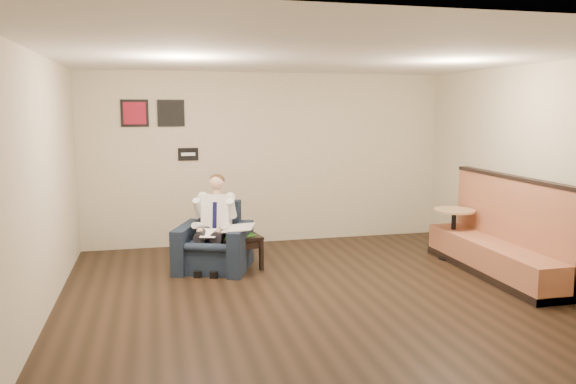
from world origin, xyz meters
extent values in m
plane|color=black|center=(0.00, 0.00, 0.00)|extent=(6.00, 6.00, 0.00)
cube|color=beige|center=(0.00, 3.00, 1.40)|extent=(6.00, 0.02, 2.80)
cube|color=beige|center=(0.00, -3.00, 1.40)|extent=(6.00, 0.02, 2.80)
cube|color=beige|center=(-3.00, 0.00, 1.40)|extent=(0.02, 6.00, 2.80)
cube|color=beige|center=(3.00, 0.00, 1.40)|extent=(0.02, 6.00, 2.80)
cube|color=white|center=(0.00, 0.00, 2.80)|extent=(6.00, 6.00, 0.02)
cube|color=black|center=(-1.30, 2.98, 1.50)|extent=(0.32, 0.02, 0.20)
cube|color=maroon|center=(-2.10, 2.98, 2.15)|extent=(0.42, 0.03, 0.42)
cube|color=black|center=(-1.55, 2.98, 2.15)|extent=(0.42, 0.03, 0.42)
cube|color=black|center=(-1.07, 1.55, 0.46)|extent=(1.22, 1.22, 0.91)
cube|color=white|center=(-1.15, 1.34, 0.56)|extent=(0.29, 0.35, 0.01)
cube|color=silver|center=(-0.75, 1.32, 0.62)|extent=(0.53, 0.60, 0.01)
cube|color=black|center=(-0.74, 1.54, 0.24)|extent=(0.67, 0.67, 0.47)
cube|color=green|center=(-0.76, 1.51, 0.48)|extent=(0.55, 0.47, 0.01)
cylinder|color=white|center=(-0.57, 1.70, 0.52)|extent=(0.10, 0.10, 0.10)
cube|color=black|center=(-0.72, 1.71, 0.48)|extent=(0.15, 0.08, 0.01)
cube|color=#A55E40|center=(2.59, 0.42, 0.66)|extent=(0.61, 2.56, 1.31)
cylinder|color=tan|center=(2.46, 1.27, 0.37)|extent=(0.77, 0.77, 0.75)
camera|label=1|loc=(-1.84, -6.08, 2.22)|focal=35.00mm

